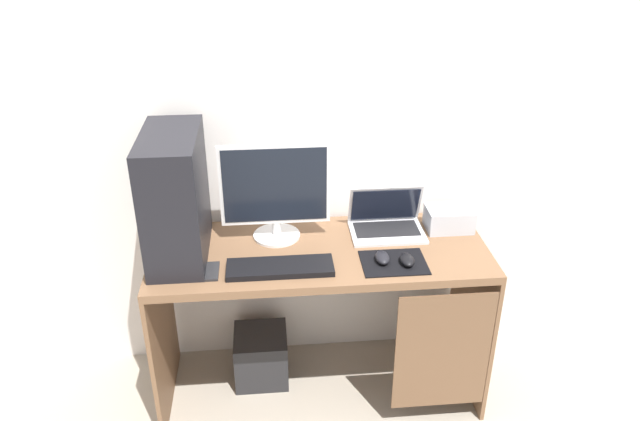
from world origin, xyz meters
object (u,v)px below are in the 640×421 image
object	(u,v)px
projector	(449,219)
mouse_right	(407,260)
subwoofer	(261,355)
mouse_left	(382,258)
keyboard	(280,268)
pc_tower	(175,196)
laptop	(386,222)
cell_phone	(210,271)
monitor	(275,192)

from	to	relation	value
projector	mouse_right	size ratio (longest dim) A/B	2.08
projector	subwoofer	world-z (taller)	projector
mouse_left	subwoofer	bearing A→B (deg)	156.58
projector	keyboard	bearing A→B (deg)	-160.22
keyboard	pc_tower	bearing A→B (deg)	156.96
laptop	projector	bearing A→B (deg)	-1.38
mouse_right	cell_phone	distance (m)	0.78
projector	laptop	bearing A→B (deg)	178.62
mouse_left	cell_phone	world-z (taller)	mouse_left
keyboard	mouse_right	world-z (taller)	mouse_right
projector	mouse_left	distance (m)	0.42
cell_phone	laptop	bearing A→B (deg)	19.77
projector	cell_phone	bearing A→B (deg)	-165.65
keyboard	subwoofer	bearing A→B (deg)	112.61
mouse_right	subwoofer	distance (m)	0.92
monitor	mouse_right	bearing A→B (deg)	-27.61
laptop	subwoofer	world-z (taller)	laptop
subwoofer	cell_phone	bearing A→B (deg)	-126.69
subwoofer	mouse_right	bearing A→B (deg)	-22.12
subwoofer	monitor	bearing A→B (deg)	12.44
mouse_right	cell_phone	bearing A→B (deg)	179.04
subwoofer	keyboard	bearing A→B (deg)	-67.39
monitor	laptop	world-z (taller)	monitor
laptop	mouse_left	distance (m)	0.27
keyboard	subwoofer	size ratio (longest dim) A/B	1.71
pc_tower	monitor	world-z (taller)	pc_tower
keyboard	cell_phone	xyz separation A→B (m)	(-0.27, 0.01, -0.01)
laptop	monitor	bearing A→B (deg)	-178.20
pc_tower	projector	size ratio (longest dim) A/B	2.58
pc_tower	cell_phone	world-z (taller)	pc_tower
pc_tower	projector	distance (m)	1.17
laptop	projector	world-z (taller)	laptop
mouse_left	subwoofer	distance (m)	0.86
keyboard	mouse_right	xyz separation A→B (m)	(0.50, -0.00, 0.01)
keyboard	mouse_right	distance (m)	0.51
projector	monitor	bearing A→B (deg)	-179.37
cell_phone	mouse_left	bearing A→B (deg)	1.01
laptop	cell_phone	distance (m)	0.80
projector	keyboard	world-z (taller)	projector
monitor	cell_phone	size ratio (longest dim) A/B	3.53
mouse_left	projector	bearing A→B (deg)	36.22
pc_tower	subwoofer	world-z (taller)	pc_tower
pc_tower	projector	xyz separation A→B (m)	(1.15, 0.10, -0.21)
laptop	pc_tower	bearing A→B (deg)	-173.02
pc_tower	monitor	distance (m)	0.41
pc_tower	subwoofer	xyz separation A→B (m)	(0.30, 0.07, -0.89)
pc_tower	mouse_left	xyz separation A→B (m)	(0.81, -0.15, -0.24)
monitor	projector	world-z (taller)	monitor
mouse_left	mouse_right	xyz separation A→B (m)	(0.09, -0.02, 0.00)
keyboard	mouse_left	xyz separation A→B (m)	(0.41, 0.02, 0.01)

